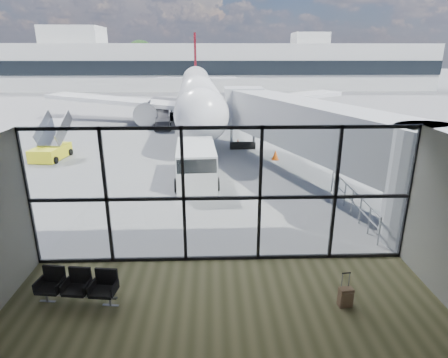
{
  "coord_description": "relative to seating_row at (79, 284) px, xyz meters",
  "views": [
    {
      "loc": [
        -0.3,
        -10.95,
        6.55
      ],
      "look_at": [
        0.17,
        3.0,
        1.81
      ],
      "focal_mm": 30.0,
      "sensor_mm": 36.0,
      "label": 1
    }
  ],
  "objects": [
    {
      "name": "belt_loader",
      "position": [
        -0.67,
        24.56,
        0.0
      ],
      "size": [
        1.61,
        3.6,
        1.62
      ],
      "rotation": [
        0.0,
        0.0,
        0.08
      ],
      "color": "black",
      "rests_on": "ground"
    },
    {
      "name": "airliner",
      "position": [
        2.29,
        29.87,
        2.22
      ],
      "size": [
        30.35,
        35.16,
        9.05
      ],
      "rotation": [
        0.0,
        0.0,
        0.05
      ],
      "color": "silver",
      "rests_on": "ground"
    },
    {
      "name": "tree_3",
      "position": [
        -23.01,
        74.07,
        4.09
      ],
      "size": [
        4.95,
        4.95,
        7.12
      ],
      "color": "#382619",
      "rests_on": "ground"
    },
    {
      "name": "seating_row",
      "position": [
        0.0,
        0.0,
        0.0
      ],
      "size": [
        2.2,
        0.87,
        0.98
      ],
      "rotation": [
        0.0,
        0.0,
        -0.13
      ],
      "color": "gray",
      "rests_on": "ground"
    },
    {
      "name": "suitcase",
      "position": [
        7.25,
        -0.48,
        -0.24
      ],
      "size": [
        0.39,
        0.3,
        0.99
      ],
      "rotation": [
        0.0,
        0.0,
        0.11
      ],
      "color": "brown",
      "rests_on": "ground"
    },
    {
      "name": "service_van",
      "position": [
        2.86,
        9.92,
        0.47
      ],
      "size": [
        2.41,
        4.62,
        1.96
      ],
      "rotation": [
        0.0,
        0.0,
        0.06
      ],
      "color": "silver",
      "rests_on": "ground"
    },
    {
      "name": "far_terminal",
      "position": [
        3.4,
        64.04,
        3.67
      ],
      "size": [
        80.0,
        12.2,
        11.0
      ],
      "color": "silver",
      "rests_on": "ground"
    },
    {
      "name": "apron_railing",
      "position": [
        9.59,
        5.57,
        0.18
      ],
      "size": [
        0.06,
        5.46,
        1.11
      ],
      "color": "gray",
      "rests_on": "ground"
    },
    {
      "name": "tree_4",
      "position": [
        -17.01,
        74.07,
        4.71
      ],
      "size": [
        5.61,
        5.61,
        8.07
      ],
      "color": "#382619",
      "rests_on": "ground"
    },
    {
      "name": "tree_5",
      "position": [
        -11.01,
        74.07,
        5.33
      ],
      "size": [
        6.27,
        6.27,
        9.03
      ],
      "color": "#382619",
      "rests_on": "ground"
    },
    {
      "name": "ground",
      "position": [
        3.99,
        42.07,
        -0.54
      ],
      "size": [
        220.0,
        220.0,
        0.0
      ],
      "primitive_type": "plane",
      "color": "slate",
      "rests_on": "ground"
    },
    {
      "name": "lounge_shell",
      "position": [
        3.99,
        -2.73,
        2.11
      ],
      "size": [
        12.02,
        8.01,
        4.51
      ],
      "color": "brown",
      "rests_on": "ground"
    },
    {
      "name": "tree_2",
      "position": [
        -29.01,
        74.07,
        5.33
      ],
      "size": [
        6.27,
        6.27,
        9.03
      ],
      "color": "#382619",
      "rests_on": "ground"
    },
    {
      "name": "traffic_cone_b",
      "position": [
        5.57,
        17.42,
        -0.23
      ],
      "size": [
        0.46,
        0.46,
        0.66
      ],
      "color": "#FF380D",
      "rests_on": "ground"
    },
    {
      "name": "traffic_cone_c",
      "position": [
        7.76,
        14.24,
        -0.24
      ],
      "size": [
        0.44,
        0.44,
        0.63
      ],
      "color": "#D54F0B",
      "rests_on": "ground"
    },
    {
      "name": "tree_1",
      "position": [
        -35.01,
        74.07,
        4.71
      ],
      "size": [
        5.61,
        5.61,
        8.07
      ],
      "color": "#382619",
      "rests_on": "ground"
    },
    {
      "name": "mobile_stairs",
      "position": [
        -6.7,
        14.92,
        0.02
      ],
      "size": [
        2.04,
        3.46,
        2.33
      ],
      "rotation": [
        0.0,
        0.0,
        -0.11
      ],
      "color": "yellow",
      "rests_on": "ground"
    },
    {
      "name": "glass_curtain_wall",
      "position": [
        3.99,
        2.07,
        1.71
      ],
      "size": [
        12.1,
        0.12,
        4.5
      ],
      "color": "white",
      "rests_on": "ground"
    },
    {
      "name": "jet_bridge",
      "position": [
        8.89,
        9.15,
        2.22
      ],
      "size": [
        8.0,
        16.5,
        4.33
      ],
      "color": "#AFB1B4",
      "rests_on": "ground"
    }
  ]
}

